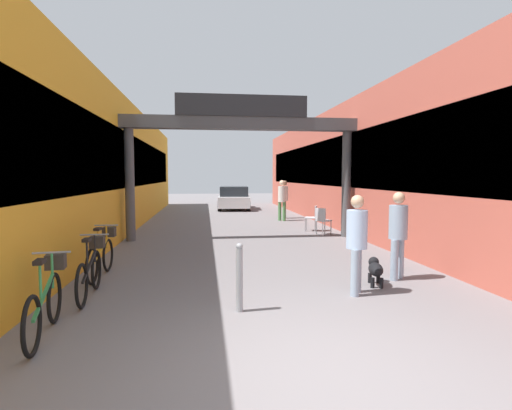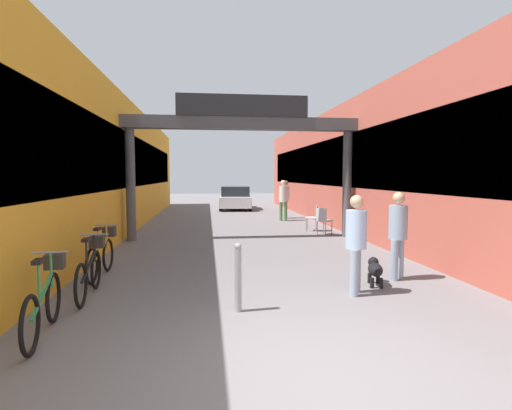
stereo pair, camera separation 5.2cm
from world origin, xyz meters
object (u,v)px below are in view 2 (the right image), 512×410
object	(u,v)px
bicycle_orange_third	(102,254)
cafe_chair_aluminium_nearer	(323,219)
bollard_post_metal	(238,277)
cafe_chair_aluminium_farther	(314,216)
pedestrian_companion	(398,230)
pedestrian_carrying_crate	(283,197)
pedestrian_elderly_walking	(286,197)
parked_car_white	(236,198)
bicycle_black_second	(90,269)
pedestrian_with_dog	(356,238)
bicycle_green_nearest	(45,299)
dog_on_leash	(375,269)

from	to	relation	value
bicycle_orange_third	cafe_chair_aluminium_nearer	distance (m)	7.51
bicycle_orange_third	bollard_post_metal	world-z (taller)	bollard_post_metal
cafe_chair_aluminium_farther	bicycle_orange_third	bearing A→B (deg)	-135.56
pedestrian_companion	pedestrian_carrying_crate	size ratio (longest dim) A/B	0.94
pedestrian_elderly_walking	cafe_chair_aluminium_nearer	xyz separation A→B (m)	(0.23, -5.21, -0.45)
bicycle_orange_third	pedestrian_carrying_crate	bearing A→B (deg)	59.38
bicycle_orange_third	parked_car_white	bearing A→B (deg)	76.42
pedestrian_carrying_crate	cafe_chair_aluminium_farther	bearing A→B (deg)	-81.82
bicycle_black_second	bicycle_orange_third	distance (m)	1.31
bicycle_black_second	bollard_post_metal	world-z (taller)	bollard_post_metal
pedestrian_carrying_crate	cafe_chair_aluminium_nearer	distance (m)	4.29
bollard_post_metal	cafe_chair_aluminium_farther	size ratio (longest dim) A/B	1.12
pedestrian_with_dog	parked_car_white	distance (m)	17.05
pedestrian_carrying_crate	cafe_chair_aluminium_farther	xyz separation A→B (m)	(0.47, -3.29, -0.47)
pedestrian_elderly_walking	parked_car_white	bearing A→B (deg)	109.79
pedestrian_elderly_walking	bicycle_black_second	size ratio (longest dim) A/B	1.02
bollard_post_metal	bicycle_green_nearest	bearing A→B (deg)	-167.92
bollard_post_metal	dog_on_leash	bearing A→B (deg)	23.34
pedestrian_with_dog	bicycle_orange_third	size ratio (longest dim) A/B	0.97
pedestrian_companion	cafe_chair_aluminium_farther	size ratio (longest dim) A/B	1.85
pedestrian_elderly_walking	cafe_chair_aluminium_farther	bearing A→B (deg)	-87.71
pedestrian_elderly_walking	bollard_post_metal	xyz separation A→B (m)	(-3.13, -12.29, -0.49)
pedestrian_companion	bicycle_black_second	distance (m)	5.48
pedestrian_carrying_crate	bollard_post_metal	bearing A→B (deg)	-104.04
pedestrian_with_dog	bollard_post_metal	bearing A→B (deg)	-163.20
pedestrian_carrying_crate	bicycle_green_nearest	xyz separation A→B (m)	(-5.26, -11.84, -0.58)
pedestrian_with_dog	cafe_chair_aluminium_farther	bearing A→B (deg)	79.90
pedestrian_carrying_crate	dog_on_leash	world-z (taller)	pedestrian_carrying_crate
pedestrian_companion	pedestrian_with_dog	bearing A→B (deg)	-144.18
dog_on_leash	bicycle_green_nearest	world-z (taller)	bicycle_green_nearest
bicycle_black_second	bicycle_orange_third	xyz separation A→B (m)	(-0.15, 1.30, 0.00)
bicycle_green_nearest	cafe_chair_aluminium_nearer	bearing A→B (deg)	52.73
dog_on_leash	parked_car_white	world-z (taller)	parked_car_white
cafe_chair_aluminium_nearer	parked_car_white	bearing A→B (deg)	101.50
pedestrian_with_dog	pedestrian_companion	bearing A→B (deg)	35.82
bicycle_orange_third	cafe_chair_aluminium_farther	bearing A→B (deg)	44.44
bicycle_black_second	parked_car_white	world-z (taller)	parked_car_white
bollard_post_metal	parked_car_white	distance (m)	17.67
pedestrian_elderly_walking	cafe_chair_aluminium_nearer	size ratio (longest dim) A/B	1.94
bicycle_orange_third	cafe_chair_aluminium_farther	world-z (taller)	bicycle_orange_third
pedestrian_with_dog	cafe_chair_aluminium_farther	distance (m)	7.55
pedestrian_elderly_walking	bollard_post_metal	bearing A→B (deg)	-104.30
pedestrian_with_dog	bicycle_green_nearest	world-z (taller)	pedestrian_with_dog
bicycle_black_second	cafe_chair_aluminium_nearer	distance (m)	8.29
dog_on_leash	bicycle_orange_third	world-z (taller)	bicycle_orange_third
pedestrian_with_dog	pedestrian_elderly_walking	distance (m)	11.75
pedestrian_with_dog	bicycle_green_nearest	bearing A→B (deg)	-165.78
pedestrian_companion	dog_on_leash	size ratio (longest dim) A/B	2.49
pedestrian_companion	dog_on_leash	distance (m)	0.93
pedestrian_elderly_walking	cafe_chair_aluminium_farther	world-z (taller)	pedestrian_elderly_walking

